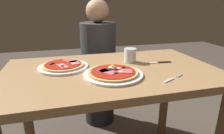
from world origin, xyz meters
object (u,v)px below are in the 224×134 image
(knife, at_px, (158,62))
(diner_person, at_px, (99,68))
(pizza_across_left, at_px, (63,66))
(fork, at_px, (172,79))
(pizza_foreground, at_px, (113,73))
(water_glass_near, at_px, (130,56))
(dining_table, at_px, (112,90))

(knife, xyz_separation_m, diner_person, (-0.27, 0.64, -0.22))
(pizza_across_left, relative_size, knife, 1.49)
(pizza_across_left, height_order, knife, pizza_across_left)
(pizza_across_left, bearing_deg, fork, -32.08)
(pizza_foreground, xyz_separation_m, water_glass_near, (0.17, 0.20, 0.03))
(knife, height_order, diner_person, diner_person)
(dining_table, bearing_deg, pizza_across_left, 160.04)
(knife, bearing_deg, pizza_across_left, 174.60)
(pizza_foreground, bearing_deg, diner_person, 84.94)
(fork, bearing_deg, pizza_foreground, 154.35)
(pizza_across_left, distance_m, knife, 0.59)
(knife, bearing_deg, water_glass_near, 159.72)
(dining_table, height_order, fork, fork)
(dining_table, bearing_deg, pizza_foreground, -100.49)
(dining_table, bearing_deg, fork, -42.28)
(pizza_across_left, height_order, water_glass_near, water_glass_near)
(pizza_across_left, bearing_deg, knife, -5.40)
(dining_table, relative_size, knife, 6.27)
(pizza_foreground, distance_m, fork, 0.30)
(water_glass_near, bearing_deg, knife, -20.28)
(water_glass_near, height_order, diner_person, diner_person)
(pizza_across_left, height_order, fork, pizza_across_left)
(water_glass_near, height_order, knife, water_glass_near)
(fork, bearing_deg, knife, 75.67)
(dining_table, xyz_separation_m, diner_person, (0.05, 0.68, -0.09))
(pizza_foreground, xyz_separation_m, diner_person, (0.07, 0.78, -0.23))
(pizza_foreground, height_order, knife, pizza_foreground)
(pizza_foreground, distance_m, diner_person, 0.81)
(pizza_across_left, distance_m, water_glass_near, 0.42)
(diner_person, bearing_deg, water_glass_near, 99.89)
(dining_table, xyz_separation_m, pizza_across_left, (-0.27, 0.10, 0.14))
(pizza_foreground, height_order, water_glass_near, water_glass_near)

